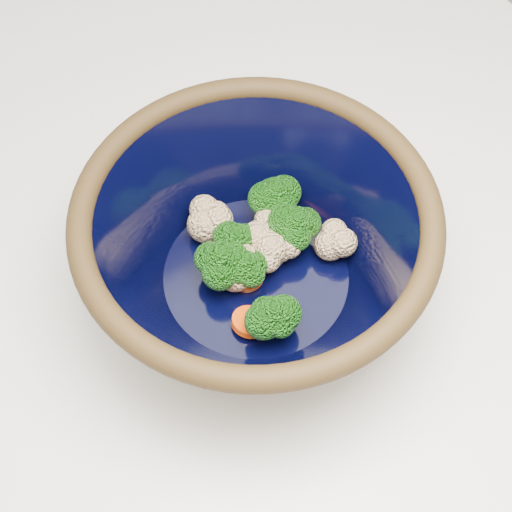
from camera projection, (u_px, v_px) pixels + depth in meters
mixing_bowl at (256, 248)px, 0.60m from camera, size 0.37×0.37×0.13m
vegetable_pile at (258, 248)px, 0.62m from camera, size 0.13×0.15×0.05m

